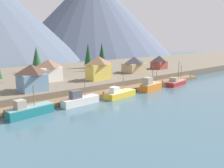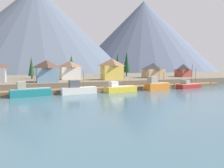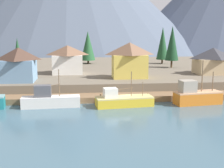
{
  "view_description": "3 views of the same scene",
  "coord_description": "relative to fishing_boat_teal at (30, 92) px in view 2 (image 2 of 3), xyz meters",
  "views": [
    {
      "loc": [
        -39.56,
        -45.56,
        14.94
      ],
      "look_at": [
        -0.07,
        1.53,
        2.84
      ],
      "focal_mm": 37.43,
      "sensor_mm": 36.0,
      "label": 1
    },
    {
      "loc": [
        -25.23,
        -55.09,
        7.41
      ],
      "look_at": [
        -1.51,
        1.36,
        1.93
      ],
      "focal_mm": 33.94,
      "sensor_mm": 36.0,
      "label": 2
    },
    {
      "loc": [
        -7.04,
        -48.34,
        11.87
      ],
      "look_at": [
        -1.89,
        2.52,
        2.8
      ],
      "focal_mm": 47.86,
      "sensor_mm": 36.0,
      "label": 3
    }
  ],
  "objects": [
    {
      "name": "house_blue",
      "position": [
        5.1,
        11.03,
        4.57
      ],
      "size": [
        6.12,
        6.19,
        6.39
      ],
      "color": "#6689A8",
      "rests_on": "shoreline_bank"
    },
    {
      "name": "dock",
      "position": [
        23.98,
        3.94,
        -0.69
      ],
      "size": [
        80.0,
        4.0,
        1.6
      ],
      "color": "brown",
      "rests_on": "ground_plane"
    },
    {
      "name": "conifer_mid_left",
      "position": [
        40.26,
        38.65,
        7.19
      ],
      "size": [
        3.48,
        3.48,
        10.54
      ],
      "color": "#4C3823",
      "rests_on": "shoreline_bank"
    },
    {
      "name": "house_yellow",
      "position": [
        26.51,
        13.0,
        4.97
      ],
      "size": [
        7.19,
        4.65,
        7.16
      ],
      "color": "gold",
      "rests_on": "shoreline_bank"
    },
    {
      "name": "mountain_central_peak",
      "position": [
        10.68,
        144.51,
        36.43
      ],
      "size": [
        158.99,
        158.99,
        75.24
      ],
      "primitive_type": "cone",
      "color": "#475160",
      "rests_on": "ground_plane"
    },
    {
      "name": "ground_plane",
      "position": [
        23.98,
        21.95,
        -1.69
      ],
      "size": [
        400.0,
        400.0,
        1.0
      ],
      "primitive_type": "cube",
      "color": "#3D5B6B"
    },
    {
      "name": "house_white",
      "position": [
        13.8,
        20.46,
        4.53
      ],
      "size": [
        6.84,
        5.65,
        6.31
      ],
      "color": "silver",
      "rests_on": "shoreline_bank"
    },
    {
      "name": "fishing_boat_teal",
      "position": [
        0.0,
        0.0,
        0.0
      ],
      "size": [
        9.34,
        3.57,
        6.01
      ],
      "rotation": [
        0.0,
        0.0,
        0.13
      ],
      "color": "#196B70",
      "rests_on": "ground_plane"
    },
    {
      "name": "fishing_boat_white",
      "position": [
        11.74,
        0.41,
        -0.04
      ],
      "size": [
        9.2,
        2.81,
        5.99
      ],
      "rotation": [
        0.0,
        0.0,
        0.05
      ],
      "color": "silver",
      "rests_on": "ground_plane"
    },
    {
      "name": "conifer_near_left",
      "position": [
        1.58,
        27.46,
        5.71
      ],
      "size": [
        2.42,
        2.42,
        7.79
      ],
      "color": "#4C3823",
      "rests_on": "shoreline_bank"
    },
    {
      "name": "conifer_mid_right",
      "position": [
        40.13,
        28.98,
        7.6
      ],
      "size": [
        3.46,
        3.46,
        10.72
      ],
      "color": "#4C3823",
      "rests_on": "shoreline_bank"
    },
    {
      "name": "shoreline_bank",
      "position": [
        23.98,
        33.95,
        0.06
      ],
      "size": [
        400.0,
        56.0,
        2.5
      ],
      "primitive_type": "cube",
      "color": "#665B4C",
      "rests_on": "ground_plane"
    },
    {
      "name": "fishing_boat_yellow",
      "position": [
        23.33,
        -0.23,
        -0.23
      ],
      "size": [
        9.38,
        3.98,
        5.58
      ],
      "rotation": [
        0.0,
        0.0,
        0.11
      ],
      "color": "gold",
      "rests_on": "ground_plane"
    },
    {
      "name": "conifer_near_right",
      "position": [
        18.75,
        40.99,
        6.5
      ],
      "size": [
        4.16,
        4.16,
        9.37
      ],
      "color": "#4C3823",
      "rests_on": "shoreline_bank"
    },
    {
      "name": "fishing_boat_red",
      "position": [
        47.64,
        -0.28,
        -0.28
      ],
      "size": [
        9.03,
        4.08,
        7.74
      ],
      "rotation": [
        0.0,
        0.0,
        0.14
      ],
      "color": "maroon",
      "rests_on": "ground_plane"
    },
    {
      "name": "house_red",
      "position": [
        61.08,
        17.54,
        4.08
      ],
      "size": [
        5.28,
        5.39,
        5.4
      ],
      "color": "#9E4238",
      "rests_on": "shoreline_bank"
    },
    {
      "name": "house_tan",
      "position": [
        45.82,
        16.96,
        4.28
      ],
      "size": [
        7.81,
        5.99,
        5.79
      ],
      "color": "tan",
      "rests_on": "shoreline_bank"
    },
    {
      "name": "fishing_boat_orange",
      "position": [
        35.5,
        -0.08,
        0.24
      ],
      "size": [
        7.95,
        3.68,
        7.24
      ],
      "rotation": [
        0.0,
        0.0,
        0.13
      ],
      "color": "#CC6B1E",
      "rests_on": "ground_plane"
    },
    {
      "name": "mountain_east_peak",
      "position": [
        120.99,
        149.26,
        36.78
      ],
      "size": [
        152.1,
        152.1,
        75.93
      ],
      "primitive_type": "cone",
      "color": "#4C566B",
      "rests_on": "ground_plane"
    }
  ]
}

